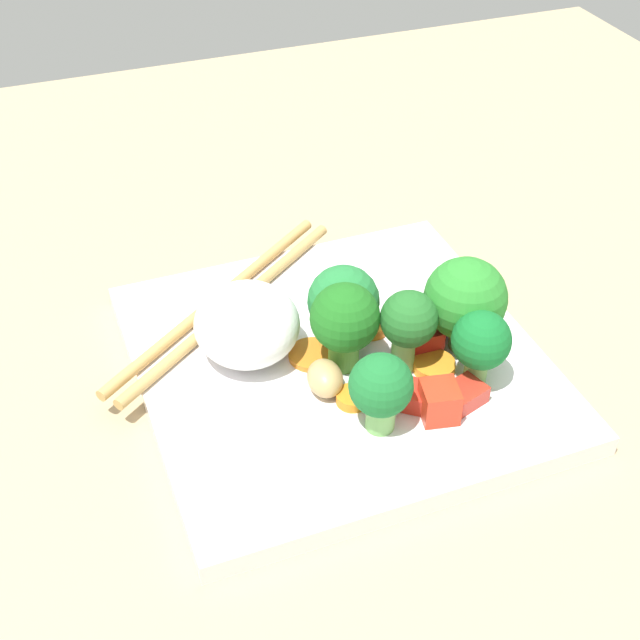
{
  "coord_description": "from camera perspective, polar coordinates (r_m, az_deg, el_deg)",
  "views": [
    {
      "loc": [
        -40.48,
        16.31,
        39.61
      ],
      "look_at": [
        1.66,
        0.69,
        3.46
      ],
      "focal_mm": 49.25,
      "sensor_mm": 36.0,
      "label": 1
    }
  ],
  "objects": [
    {
      "name": "chicken_piece_1",
      "position": [
        0.55,
        0.33,
        -3.81
      ],
      "size": [
        3.24,
        2.62,
        2.04
      ],
      "primitive_type": "ellipsoid",
      "rotation": [
        0.0,
        0.0,
        3.01
      ],
      "color": "tan",
      "rests_on": "square_plate"
    },
    {
      "name": "pepper_chunk_3",
      "position": [
        0.58,
        6.52,
        -1.17
      ],
      "size": [
        2.47,
        2.49,
        1.88
      ],
      "primitive_type": "cube",
      "rotation": [
        0.0,
        0.0,
        1.55
      ],
      "color": "red",
      "rests_on": "square_plate"
    },
    {
      "name": "carrot_slice_0",
      "position": [
        0.55,
        2.13,
        -5.08
      ],
      "size": [
        2.83,
        2.83,
        0.69
      ],
      "primitive_type": "cylinder",
      "rotation": [
        0.0,
        0.0,
        2.09
      ],
      "color": "orange",
      "rests_on": "square_plate"
    },
    {
      "name": "carrot_slice_4",
      "position": [
        0.6,
        3.28,
        -0.38
      ],
      "size": [
        3.08,
        3.08,
        0.71
      ],
      "primitive_type": "cylinder",
      "rotation": [
        0.0,
        0.0,
        1.3
      ],
      "color": "orange",
      "rests_on": "square_plate"
    },
    {
      "name": "broccoli_floret_1",
      "position": [
        0.55,
        2.03,
        0.05
      ],
      "size": [
        4.47,
        4.47,
        6.24
      ],
      "color": "#529C38",
      "rests_on": "square_plate"
    },
    {
      "name": "broccoli_floret_4",
      "position": [
        0.58,
        1.53,
        1.23
      ],
      "size": [
        4.79,
        4.79,
        5.57
      ],
      "color": "#62B056",
      "rests_on": "square_plate"
    },
    {
      "name": "broccoli_floret_0",
      "position": [
        0.55,
        5.76,
        -0.17
      ],
      "size": [
        3.7,
        3.7,
        5.82
      ],
      "color": "#77BA5E",
      "rests_on": "square_plate"
    },
    {
      "name": "square_plate",
      "position": [
        0.58,
        1.21,
        -2.9
      ],
      "size": [
        25.99,
        25.99,
        1.46
      ],
      "primitive_type": "cube",
      "rotation": [
        0.0,
        0.0,
        0.01
      ],
      "color": "white",
      "rests_on": "ground_plane"
    },
    {
      "name": "rice_mound",
      "position": [
        0.57,
        -4.77,
        -0.28
      ],
      "size": [
        7.55,
        7.43,
        5.03
      ],
      "primitive_type": "ellipsoid",
      "rotation": [
        0.0,
        0.0,
        3.06
      ],
      "color": "white",
      "rests_on": "square_plate"
    },
    {
      "name": "chopstick_pair",
      "position": [
        0.62,
        -6.2,
        1.1
      ],
      "size": [
        15.9,
        20.02,
        0.8
      ],
      "rotation": [
        0.0,
        0.0,
        2.22
      ],
      "color": "tan",
      "rests_on": "square_plate"
    },
    {
      "name": "carrot_slice_2",
      "position": [
        0.57,
        7.43,
        -2.98
      ],
      "size": [
        2.79,
        2.79,
        0.67
      ],
      "primitive_type": "cylinder",
      "rotation": [
        0.0,
        0.0,
        3.12
      ],
      "color": "orange",
      "rests_on": "square_plate"
    },
    {
      "name": "pepper_chunk_2",
      "position": [
        0.55,
        5.85,
        -4.87
      ],
      "size": [
        3.27,
        3.34,
        1.23
      ],
      "primitive_type": "cube",
      "rotation": [
        0.0,
        0.0,
        4.06
      ],
      "color": "red",
      "rests_on": "square_plate"
    },
    {
      "name": "broccoli_floret_2",
      "position": [
        0.57,
        9.42,
        1.26
      ],
      "size": [
        5.43,
        5.43,
        6.81
      ],
      "color": "#6AB14E",
      "rests_on": "square_plate"
    },
    {
      "name": "ground_plane",
      "position": [
        0.6,
        1.18,
        -4.14
      ],
      "size": [
        110.0,
        110.0,
        2.0
      ],
      "primitive_type": "cube",
      "color": "tan"
    },
    {
      "name": "carrot_slice_3",
      "position": [
        0.6,
        5.8,
        -0.49
      ],
      "size": [
        2.84,
        2.84,
        0.46
      ],
      "primitive_type": "cylinder",
      "rotation": [
        0.0,
        0.0,
        0.08
      ],
      "color": "orange",
      "rests_on": "square_plate"
    },
    {
      "name": "pepper_chunk_0",
      "position": [
        0.55,
        9.37,
        -4.79
      ],
      "size": [
        2.69,
        2.94,
        1.2
      ],
      "primitive_type": "cube",
      "rotation": [
        0.0,
        0.0,
        1.89
      ],
      "color": "red",
      "rests_on": "square_plate"
    },
    {
      "name": "broccoli_floret_3",
      "position": [
        0.55,
        10.41,
        -1.45
      ],
      "size": [
        3.75,
        3.75,
        5.41
      ],
      "color": "#6CA04D",
      "rests_on": "square_plate"
    },
    {
      "name": "chicken_piece_2",
      "position": [
        0.6,
        8.47,
        0.25
      ],
      "size": [
        2.96,
        3.34,
        1.82
      ],
      "primitive_type": "ellipsoid",
      "rotation": [
        0.0,
        0.0,
        1.23
      ],
      "color": "tan",
      "rests_on": "square_plate"
    },
    {
      "name": "broccoli_floret_5",
      "position": [
        0.51,
        4.28,
        -4.35
      ],
      "size": [
        3.86,
        3.86,
        5.2
      ],
      "color": "#78B95F",
      "rests_on": "square_plate"
    },
    {
      "name": "pepper_chunk_1",
      "position": [
        0.54,
        7.76,
        -5.28
      ],
      "size": [
        2.7,
        2.6,
        2.26
      ],
      "primitive_type": "cube",
      "rotation": [
        0.0,
        0.0,
        2.94
      ],
      "color": "red",
      "rests_on": "square_plate"
    },
    {
      "name": "carrot_slice_1",
      "position": [
        0.58,
        -0.48,
        -2.27
      ],
      "size": [
        4.29,
        4.29,
        0.41
      ],
      "primitive_type": "cylinder",
      "rotation": [
        0.0,
        0.0,
        1.1
      ],
      "color": "orange",
      "rests_on": "square_plate"
    }
  ]
}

